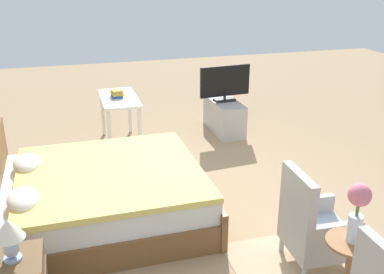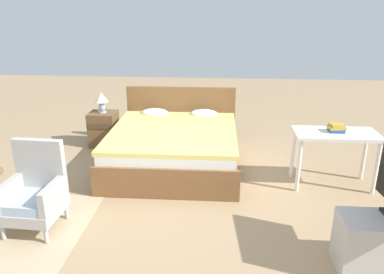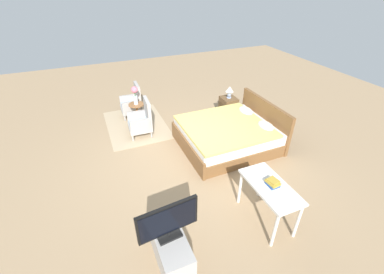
% 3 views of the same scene
% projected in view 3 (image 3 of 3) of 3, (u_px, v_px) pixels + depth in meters
% --- Properties ---
extents(ground_plane, '(16.00, 16.00, 0.00)m').
position_uv_depth(ground_plane, '(186.00, 158.00, 5.69)').
color(ground_plane, '#A38460').
extents(floor_rug, '(2.10, 1.50, 0.01)m').
position_uv_depth(floor_rug, '(136.00, 125.00, 6.93)').
color(floor_rug, tan).
rests_on(floor_rug, ground_plane).
extents(bed, '(1.83, 2.10, 0.96)m').
position_uv_depth(bed, '(229.00, 134.00, 5.96)').
color(bed, brown).
rests_on(bed, ground_plane).
extents(armchair_by_window_left, '(0.55, 0.55, 0.92)m').
position_uv_depth(armchair_by_window_left, '(133.00, 103.00, 7.16)').
color(armchair_by_window_left, '#ADA8A3').
rests_on(armchair_by_window_left, floor_rug).
extents(armchair_by_window_right, '(0.57, 0.57, 0.92)m').
position_uv_depth(armchair_by_window_right, '(142.00, 121.00, 6.32)').
color(armchair_by_window_right, '#ADA8A3').
rests_on(armchair_by_window_right, floor_rug).
extents(side_table, '(0.40, 0.40, 0.60)m').
position_uv_depth(side_table, '(137.00, 112.00, 6.75)').
color(side_table, '#936038').
rests_on(side_table, ground_plane).
extents(flower_vase, '(0.17, 0.17, 0.48)m').
position_uv_depth(flower_vase, '(135.00, 93.00, 6.47)').
color(flower_vase, silver).
rests_on(flower_vase, side_table).
extents(nightstand, '(0.44, 0.41, 0.57)m').
position_uv_depth(nightstand, '(228.00, 107.00, 7.19)').
color(nightstand, brown).
rests_on(nightstand, ground_plane).
extents(table_lamp, '(0.22, 0.22, 0.33)m').
position_uv_depth(table_lamp, '(230.00, 90.00, 6.92)').
color(table_lamp, '#9EADC6').
rests_on(table_lamp, nightstand).
extents(tv_stand, '(0.96, 0.40, 0.51)m').
position_uv_depth(tv_stand, '(170.00, 247.00, 3.56)').
color(tv_stand, '#B7B2AD').
rests_on(tv_stand, ground_plane).
extents(tv_flatscreen, '(0.23, 0.83, 0.56)m').
position_uv_depth(tv_flatscreen, '(168.00, 221.00, 3.26)').
color(tv_flatscreen, black).
rests_on(tv_flatscreen, tv_stand).
extents(vanity_desk, '(1.04, 0.52, 0.73)m').
position_uv_depth(vanity_desk, '(270.00, 191.00, 3.97)').
color(vanity_desk, silver).
rests_on(vanity_desk, ground_plane).
extents(book_stack, '(0.22, 0.17, 0.11)m').
position_uv_depth(book_stack, '(273.00, 183.00, 3.89)').
color(book_stack, '#284C8E').
rests_on(book_stack, vanity_desk).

